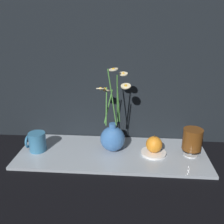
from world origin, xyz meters
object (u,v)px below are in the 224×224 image
yellow_mug (37,142)px  tea_glass (192,140)px  vase_with_flowers (112,136)px  orange_fruit (154,145)px

yellow_mug → tea_glass: bearing=0.8°
vase_with_flowers → yellow_mug: vase_with_flowers is taller
yellow_mug → tea_glass: 0.66m
yellow_mug → orange_fruit: bearing=0.8°
tea_glass → orange_fruit: (-0.16, -0.00, -0.03)m
vase_with_flowers → orange_fruit: size_ratio=4.75×
orange_fruit → vase_with_flowers: bearing=173.2°
vase_with_flowers → tea_glass: vase_with_flowers is taller
vase_with_flowers → orange_fruit: bearing=-6.8°
vase_with_flowers → yellow_mug: 0.33m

